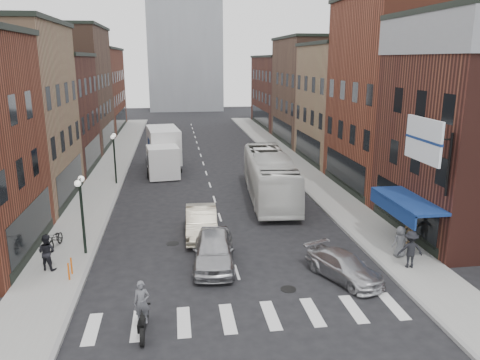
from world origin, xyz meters
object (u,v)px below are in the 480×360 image
sedan_left_far (201,222)px  billboard_sign (425,141)px  box_truck (163,151)px  parked_bicycle (56,239)px  bike_rack (70,269)px  ped_right_a (410,249)px  ped_right_c (400,242)px  sedan_left_near (214,250)px  ped_right_b (411,230)px  transit_bus (270,176)px  curb_car (344,267)px  motorcycle_rider (142,310)px  ped_left_solo (47,252)px  streetlamp_near (81,201)px  streetlamp_far (114,149)px

sedan_left_far → billboard_sign: bearing=-26.8°
billboard_sign → sedan_left_far: bearing=151.0°
box_truck → parked_bicycle: bearing=-114.0°
bike_rack → ped_right_a: 15.81m
sedan_left_far → ped_right_c: bearing=-23.8°
box_truck → sedan_left_near: bearing=-89.7°
sedan_left_far → ped_right_b: (10.95, -3.22, 0.13)m
bike_rack → box_truck: (3.91, 21.21, 1.28)m
billboard_sign → transit_bus: size_ratio=0.31×
transit_bus → sedan_left_near: (-4.96, -10.82, -0.83)m
parked_bicycle → transit_bus: bearing=38.9°
billboard_sign → curb_car: 6.79m
parked_bicycle → ped_right_c: size_ratio=1.16×
transit_bus → parked_bicycle: size_ratio=6.41×
box_truck → sedan_left_far: (2.34, -16.51, -1.02)m
motorcycle_rider → bike_rack: bearing=130.8°
ped_right_b → ped_right_c: 1.99m
billboard_sign → sedan_left_near: size_ratio=0.76×
transit_bus → ped_right_b: size_ratio=7.50×
box_truck → parked_bicycle: 18.45m
box_truck → motorcycle_rider: 26.17m
parked_bicycle → ped_right_a: ped_right_a is taller
motorcycle_rider → sedan_left_far: size_ratio=0.43×
sedan_left_far → ped_left_solo: (-7.45, -3.73, 0.20)m
streetlamp_near → motorcycle_rider: size_ratio=1.92×
parked_bicycle → bike_rack: bearing=-60.4°
curb_car → transit_bus: bearing=69.9°
box_truck → transit_bus: box_truck is taller
ped_right_b → ped_left_solo: bearing=-7.2°
box_truck → ped_right_b: size_ratio=5.55×
ped_left_solo → parked_bicycle: bearing=-63.4°
streetlamp_far → box_truck: size_ratio=0.47×
ped_right_b → ped_right_c: bearing=39.0°
parked_bicycle → ped_left_solo: (0.23, -2.63, 0.38)m
billboard_sign → bike_rack: 17.14m
streetlamp_near → ped_left_solo: streetlamp_near is taller
bike_rack → transit_bus: 16.28m
transit_bus → parked_bicycle: bearing=-144.5°
billboard_sign → sedan_left_far: 12.54m
box_truck → curb_car: bearing=-76.8°
sedan_left_near → ped_right_a: size_ratio=2.69×
box_truck → sedan_left_near: (2.69, -20.63, -1.01)m
box_truck → ped_left_solo: box_truck is taller
streetlamp_near → ped_right_a: size_ratio=2.28×
bike_rack → ped_left_solo: size_ratio=0.46×
billboard_sign → parked_bicycle: 18.97m
ped_left_solo → ped_right_a: ped_right_a is taller
ped_left_solo → ped_right_b: bearing=-156.7°
motorcycle_rider → streetlamp_near: bearing=118.9°
ped_right_a → transit_bus: bearing=-63.5°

